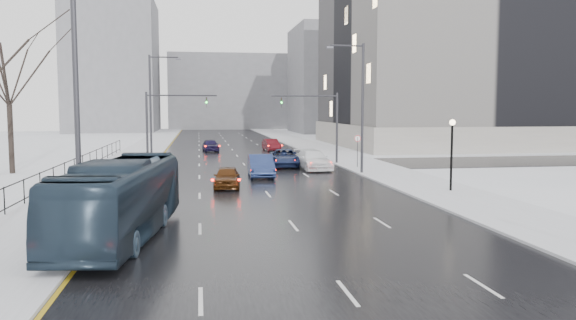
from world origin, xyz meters
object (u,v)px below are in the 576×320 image
lamppost_r_mid (452,144)px  mast_signal_right (325,119)px  tree_park_e (13,175)px  sedan_right_far (313,160)px  no_uturn_sign (358,142)px  sedan_right_cross (284,158)px  streetlight_l_near (83,94)px  mast_signal_left (160,120)px  sedan_center_far (211,145)px  sedan_right_near (261,166)px  sedan_center_near (227,177)px  streetlight_r_mid (360,101)px  bus (121,199)px  streetlight_l_far (153,103)px  sedan_right_distant (271,145)px

lamppost_r_mid → mast_signal_right: 18.41m
tree_park_e → sedan_right_far: (23.49, -0.37, 0.84)m
no_uturn_sign → sedan_right_cross: 6.49m
lamppost_r_mid → mast_signal_right: bearing=101.5°
streetlight_l_near → lamppost_r_mid: 21.78m
mast_signal_left → sedan_center_far: mast_signal_left is taller
sedan_center_far → sedan_right_near: bearing=-87.9°
sedan_center_near → sedan_right_near: bearing=67.5°
sedan_right_near → mast_signal_right: bearing=53.2°
streetlight_r_mid → bus: streetlight_r_mid is taller
sedan_right_far → lamppost_r_mid: bearing=-72.4°
streetlight_l_far → mast_signal_left: 4.36m
mast_signal_left → sedan_right_near: (7.83, -8.59, -3.24)m
sedan_center_far → sedan_right_far: bearing=-74.3°
mast_signal_right → sedan_center_far: 19.71m
sedan_right_near → sedan_right_far: (4.79, 4.22, -0.03)m
lamppost_r_mid → sedan_right_cross: size_ratio=0.78×
streetlight_r_mid → sedan_right_distant: 25.22m
sedan_right_far → tree_park_e: bearing=174.0°
sedan_right_cross → streetlight_l_far: bearing=158.7°
streetlight_l_near → sedan_right_far: 27.61m
no_uturn_sign → sedan_right_near: no_uturn_sign is taller
bus → sedan_right_near: size_ratio=2.22×
streetlight_r_mid → lamppost_r_mid: size_ratio=2.34×
streetlight_r_mid → sedan_right_far: 6.65m
sedan_right_distant → tree_park_e: bearing=-143.8°
streetlight_l_near → sedan_right_near: bearing=65.9°
streetlight_r_mid → sedan_right_cross: streetlight_r_mid is taller
streetlight_r_mid → sedan_right_cross: (-4.89, 6.19, -4.82)m
bus → tree_park_e: bearing=123.2°
lamppost_r_mid → mast_signal_right: (-3.67, 18.00, 1.16)m
lamppost_r_mid → sedan_right_far: 14.92m
streetlight_l_near → streetlight_l_far: (0.00, 32.00, 0.00)m
mast_signal_left → sedan_center_far: (4.66, 16.66, -3.35)m
tree_park_e → lamppost_r_mid: bearing=-25.6°
streetlight_l_far → sedan_right_cross: (11.44, -5.81, -4.82)m
streetlight_l_far → sedan_right_far: bearing=-31.9°
lamppost_r_mid → sedan_right_near: (-10.50, 9.41, -2.08)m
streetlight_r_mid → no_uturn_sign: bearing=75.5°
sedan_right_cross → sedan_right_far: (2.02, -2.57, 0.04)m
mast_signal_left → lamppost_r_mid: bearing=-44.5°
sedan_right_cross → sedan_right_distant: bearing=91.8°
tree_park_e → sedan_right_far: tree_park_e is taller
streetlight_r_mid → mast_signal_right: (-0.84, 8.00, -1.51)m
no_uturn_sign → streetlight_r_mid: bearing=-104.5°
lamppost_r_mid → sedan_center_far: size_ratio=1.01×
lamppost_r_mid → sedan_right_distant: (-6.50, 34.47, -2.20)m
lamppost_r_mid → sedan_center_far: lamppost_r_mid is taller
mast_signal_left → sedan_center_near: mast_signal_left is taller
streetlight_r_mid → sedan_center_near: size_ratio=2.48×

